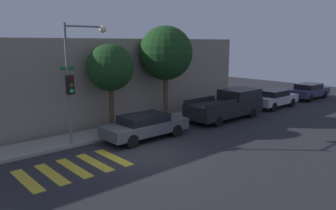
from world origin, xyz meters
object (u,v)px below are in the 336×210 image
sedan_near_corner (145,125)px  sedan_far_end (309,91)px  tree_near_corner (110,68)px  tree_midblock (166,53)px  pickup_truck (228,105)px  sedan_middle (274,98)px  traffic_light_pole (77,70)px

sedan_near_corner → sedan_far_end: sedan_far_end is taller
tree_near_corner → tree_midblock: size_ratio=0.82×
pickup_truck → sedan_middle: (5.70, -0.00, -0.20)m
pickup_truck → sedan_middle: bearing=-0.0°
traffic_light_pole → pickup_truck: size_ratio=1.03×
tree_near_corner → pickup_truck: bearing=-17.9°
sedan_near_corner → pickup_truck: 6.91m
sedan_far_end → traffic_light_pole: bearing=176.6°
pickup_truck → sedan_middle: size_ratio=1.31×
sedan_near_corner → pickup_truck: size_ratio=0.81×
pickup_truck → tree_near_corner: (-7.42, 2.40, 2.66)m
sedan_far_end → tree_near_corner: (-18.93, 2.40, 2.86)m
sedan_far_end → tree_midblock: bearing=170.8°
sedan_far_end → tree_near_corner: 19.30m
sedan_middle → sedan_near_corner: bearing=180.0°
tree_near_corner → sedan_middle: bearing=-10.4°
sedan_far_end → sedan_near_corner: bearing=180.0°
sedan_middle → sedan_far_end: bearing=0.0°
sedan_middle → tree_midblock: tree_midblock is taller
pickup_truck → sedan_far_end: 11.52m
traffic_light_pole → sedan_middle: 15.97m
traffic_light_pole → sedan_near_corner: (3.04, -1.27, -2.98)m
pickup_truck → sedan_far_end: size_ratio=1.26×
traffic_light_pole → tree_near_corner: (2.53, 1.13, -0.10)m
traffic_light_pole → sedan_middle: bearing=-4.7°
sedan_middle → sedan_far_end: 5.82m
sedan_near_corner → tree_near_corner: (-0.51, 2.40, 2.89)m
sedan_middle → tree_near_corner: bearing=169.6°
sedan_near_corner → tree_near_corner: bearing=102.1°
pickup_truck → tree_near_corner: size_ratio=1.16×
pickup_truck → tree_midblock: 5.33m
sedan_near_corner → tree_midblock: (3.54, 2.40, 3.59)m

